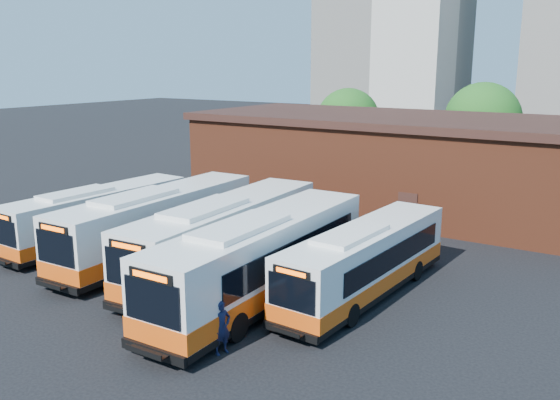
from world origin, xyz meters
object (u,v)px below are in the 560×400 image
Objects in this scene: bus_mideast at (263,262)px; transit_worker at (222,327)px; bus_west at (158,226)px; bus_midwest at (226,239)px; bus_east at (365,263)px; bus_farwest at (99,217)px.

bus_mideast reaches higher than transit_worker.
bus_midwest is (4.48, -0.07, 0.03)m from bus_west.
bus_west reaches higher than bus_east.
bus_mideast is 4.48m from bus_east.
bus_midwest is at bearing -2.56° from bus_west.
bus_east is 7.87m from transit_worker.
bus_east is at bearing 5.59° from bus_farwest.
bus_west is 0.97× the size of bus_mideast.
bus_east is (6.83, 1.06, -0.23)m from bus_midwest.
bus_farwest reaches higher than bus_east.
bus_farwest is 4.59m from bus_west.
bus_east reaches higher than transit_worker.
transit_worker is (9.41, -6.64, -0.67)m from bus_west.
bus_west is 1.13× the size of bus_east.
bus_east is (15.89, 0.98, -0.01)m from bus_farwest.
transit_worker is (4.93, -6.57, -0.70)m from bus_midwest.
bus_east is at bearing 5.66° from bus_midwest.
bus_mideast reaches higher than bus_farwest.
bus_mideast is at bearing -136.55° from bus_east.
bus_midwest is 7.00× the size of transit_worker.
bus_west is at bearing -171.92° from bus_east.
bus_midwest is at bearing 150.46° from bus_mideast.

